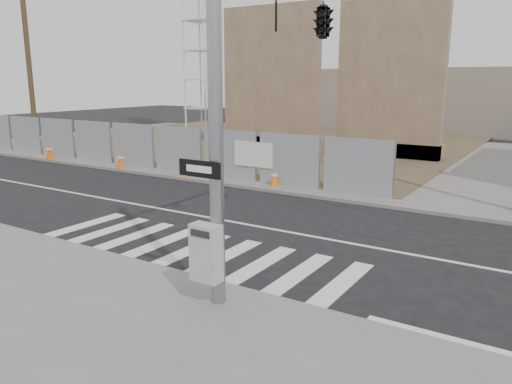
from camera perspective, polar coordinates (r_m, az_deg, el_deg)
The scene contains 12 objects.
ground at distance 14.58m, azimuth -0.92°, elevation -3.77°, with size 100.00×100.00×0.00m, color black.
sidewalk_far at distance 27.12m, azimuth 15.57°, elevation 3.62°, with size 50.00×20.00×0.12m, color slate.
signal_pole at distance 10.96m, azimuth 4.24°, elevation 16.03°, with size 0.96×5.87×7.00m.
chain_link_fence at distance 24.50m, azimuth -14.25°, elevation 5.27°, with size 24.60×0.04×2.00m, color gray.
concrete_wall_left at distance 28.80m, azimuth 1.74°, elevation 11.22°, with size 6.00×1.30×8.00m.
concrete_wall_right at distance 27.04m, azimuth 15.01°, elevation 10.70°, with size 5.50×1.30×8.00m.
crane_tower at distance 36.89m, azimuth -6.31°, elevation 20.28°, with size 2.60×2.60×18.15m.
utility_pole_left at distance 30.92m, azimuth -24.56°, elevation 13.60°, with size 1.60×0.28×10.00m.
traffic_cone_a at distance 27.98m, azimuth -22.52°, elevation 4.31°, with size 0.49×0.49×0.79m.
traffic_cone_b at distance 23.93m, azimuth -15.22°, elevation 3.52°, with size 0.47×0.47×0.76m.
traffic_cone_c at distance 21.35m, azimuth -7.71°, elevation 2.76°, with size 0.49×0.49×0.74m.
traffic_cone_d at distance 19.27m, azimuth 2.13°, elevation 1.65°, with size 0.43×0.43×0.66m.
Camera 1 is at (7.68, -11.68, 4.15)m, focal length 35.00 mm.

